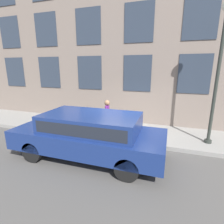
{
  "coord_description": "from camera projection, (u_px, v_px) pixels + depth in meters",
  "views": [
    {
      "loc": [
        -6.33,
        -1.63,
        3.04
      ],
      "look_at": [
        0.62,
        0.69,
        1.15
      ],
      "focal_mm": 28.0,
      "sensor_mm": 36.0,
      "label": 1
    }
  ],
  "objects": [
    {
      "name": "fire_hydrant",
      "position": [
        117.0,
        126.0,
        7.55
      ],
      "size": [
        0.28,
        0.41,
        0.76
      ],
      "color": "gold",
      "rests_on": "sidewalk"
    },
    {
      "name": "parked_truck_navy_near",
      "position": [
        89.0,
        132.0,
        5.9
      ],
      "size": [
        2.0,
        5.13,
        1.55
      ],
      "color": "black",
      "rests_on": "ground_plane"
    },
    {
      "name": "sidewalk",
      "position": [
        130.0,
        132.0,
        8.21
      ],
      "size": [
        2.53,
        60.0,
        0.16
      ],
      "color": "gray",
      "rests_on": "ground_plane"
    },
    {
      "name": "street_lamp",
      "position": [
        220.0,
        59.0,
        6.08
      ],
      "size": [
        0.36,
        0.36,
        5.01
      ],
      "color": "#2D332D",
      "rests_on": "sidewalk"
    },
    {
      "name": "building_facade",
      "position": [
        139.0,
        37.0,
        8.42
      ],
      "size": [
        0.33,
        40.0,
        8.83
      ],
      "color": "gray",
      "rests_on": "ground_plane"
    },
    {
      "name": "ground_plane",
      "position": [
        123.0,
        144.0,
        7.07
      ],
      "size": [
        80.0,
        80.0,
        0.0
      ],
      "primitive_type": "plane",
      "color": "#514F4C"
    },
    {
      "name": "person",
      "position": [
        107.0,
        113.0,
        7.75
      ],
      "size": [
        0.36,
        0.24,
        1.48
      ],
      "rotation": [
        0.0,
        0.0,
        -2.98
      ],
      "color": "#998466",
      "rests_on": "sidewalk"
    }
  ]
}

